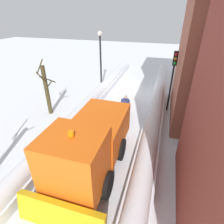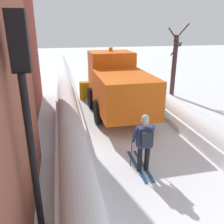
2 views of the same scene
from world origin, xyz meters
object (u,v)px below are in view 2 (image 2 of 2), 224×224
(plow_truck, at_px, (117,84))
(skier, at_px, (144,141))
(traffic_light_pole, at_px, (26,97))
(bare_tree_mid, at_px, (174,64))

(plow_truck, xyz_separation_m, skier, (-0.42, -5.06, -0.48))
(plow_truck, height_order, traffic_light_pole, traffic_light_pole)
(bare_tree_mid, bearing_deg, plow_truck, -150.33)
(plow_truck, xyz_separation_m, traffic_light_pole, (-3.21, -6.98, 1.57))
(bare_tree_mid, bearing_deg, skier, -121.69)
(skier, xyz_separation_m, traffic_light_pole, (-2.79, -1.92, 2.05))
(skier, height_order, traffic_light_pole, traffic_light_pole)
(plow_truck, xyz_separation_m, bare_tree_mid, (4.17, 2.38, 0.48))
(plow_truck, distance_m, skier, 5.10)
(plow_truck, bearing_deg, traffic_light_pole, -114.68)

